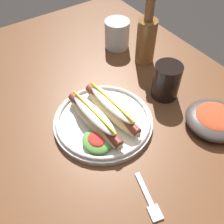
# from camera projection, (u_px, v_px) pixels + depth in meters

# --- Properties ---
(ground_plane) EXTENTS (8.00, 8.00, 0.00)m
(ground_plane) POSITION_uv_depth(u_px,v_px,m) (124.00, 217.00, 1.29)
(ground_plane) COLOR #2D2826
(dining_table) EXTENTS (1.46, 0.85, 0.74)m
(dining_table) POSITION_uv_depth(u_px,v_px,m) (132.00, 143.00, 0.81)
(dining_table) COLOR brown
(dining_table) RESTS_ON ground_plane
(hot_dog_plate) EXTENTS (0.28, 0.28, 0.08)m
(hot_dog_plate) POSITION_uv_depth(u_px,v_px,m) (103.00, 119.00, 0.72)
(hot_dog_plate) COLOR silver
(hot_dog_plate) RESTS_ON dining_table
(fork) EXTENTS (0.12, 0.05, 0.00)m
(fork) POSITION_uv_depth(u_px,v_px,m) (149.00, 200.00, 0.59)
(fork) COLOR silver
(fork) RESTS_ON dining_table
(soda_cup) EXTENTS (0.08, 0.08, 0.11)m
(soda_cup) POSITION_uv_depth(u_px,v_px,m) (166.00, 81.00, 0.78)
(soda_cup) COLOR black
(soda_cup) RESTS_ON dining_table
(water_cup) EXTENTS (0.09, 0.09, 0.10)m
(water_cup) POSITION_uv_depth(u_px,v_px,m) (117.00, 34.00, 0.96)
(water_cup) COLOR silver
(water_cup) RESTS_ON dining_table
(glass_bottle) EXTENTS (0.07, 0.07, 0.25)m
(glass_bottle) POSITION_uv_depth(u_px,v_px,m) (146.00, 38.00, 0.86)
(glass_bottle) COLOR brown
(glass_bottle) RESTS_ON dining_table
(side_bowl) EXTENTS (0.16, 0.16, 0.05)m
(side_bowl) POSITION_uv_depth(u_px,v_px,m) (214.00, 119.00, 0.72)
(side_bowl) COLOR #423833
(side_bowl) RESTS_ON dining_table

